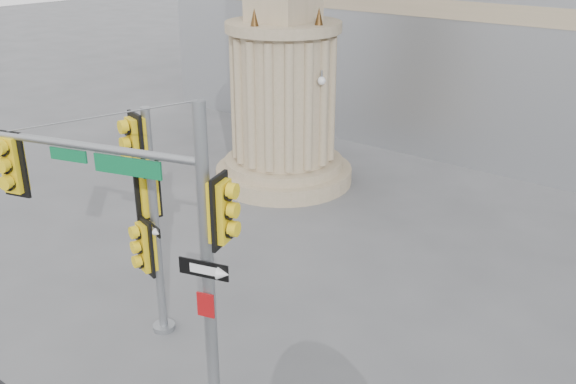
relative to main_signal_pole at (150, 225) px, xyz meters
The scene contains 3 objects.
monument 10.87m from the main_signal_pole, 117.61° to the left, with size 4.40×4.40×16.60m.
main_signal_pole is the anchor object (origin of this frame).
secondary_signal_pole 2.25m from the main_signal_pole, 142.41° to the left, with size 0.82×0.74×4.72m.
Camera 1 is at (6.27, -6.17, 7.71)m, focal length 40.00 mm.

